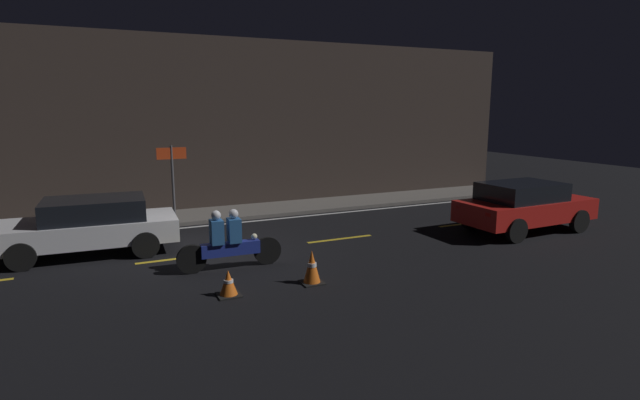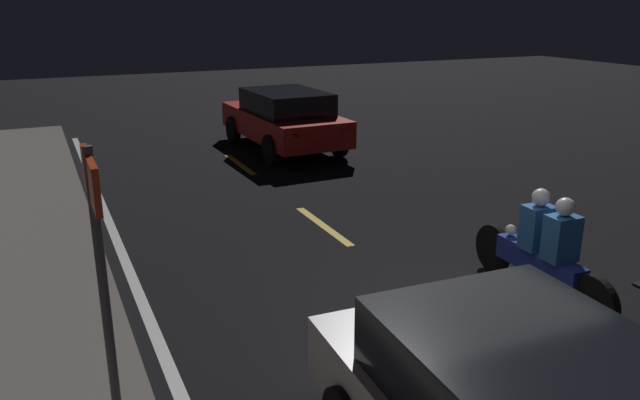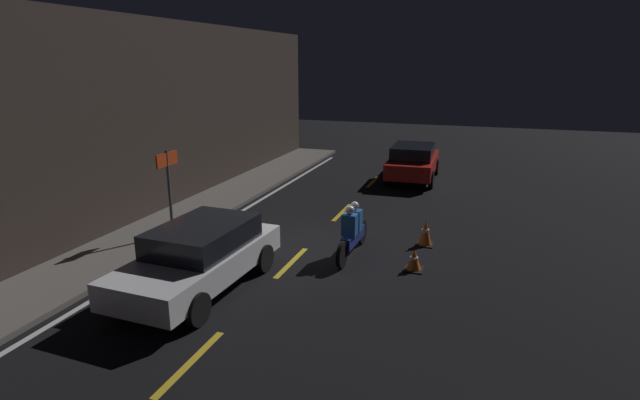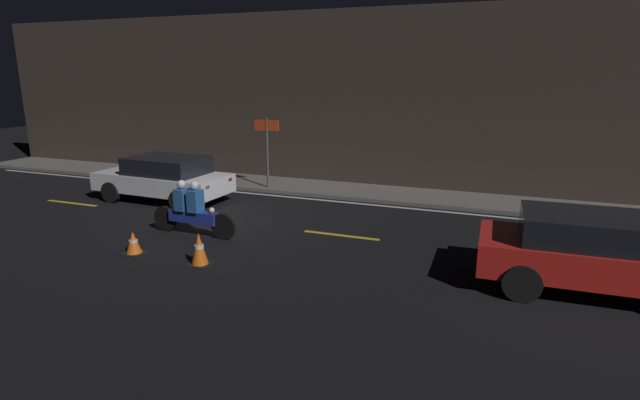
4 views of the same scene
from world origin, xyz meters
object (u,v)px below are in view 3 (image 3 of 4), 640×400
(traffic_cone_near, at_px, (414,260))
(motorcycle, at_px, (352,232))
(shop_sign, at_px, (168,176))
(sedan_white, at_px, (200,255))
(traffic_cone_mid, at_px, (425,233))
(taxi_red, at_px, (413,161))

(traffic_cone_near, bearing_deg, motorcycle, 75.87)
(shop_sign, bearing_deg, sedan_white, -135.16)
(traffic_cone_near, relative_size, traffic_cone_mid, 0.73)
(traffic_cone_mid, bearing_deg, taxi_red, 11.14)
(traffic_cone_mid, relative_size, shop_sign, 0.30)
(motorcycle, bearing_deg, traffic_cone_near, -102.24)
(taxi_red, height_order, shop_sign, shop_sign)
(motorcycle, height_order, traffic_cone_near, motorcycle)
(taxi_red, bearing_deg, traffic_cone_near, -172.86)
(traffic_cone_mid, height_order, shop_sign, shop_sign)
(taxi_red, bearing_deg, traffic_cone_mid, -170.58)
(taxi_red, relative_size, motorcycle, 1.74)
(motorcycle, bearing_deg, shop_sign, 96.52)
(traffic_cone_near, bearing_deg, traffic_cone_mid, -1.11)
(sedan_white, relative_size, motorcycle, 1.82)
(taxi_red, height_order, traffic_cone_near, taxi_red)
(sedan_white, xyz_separation_m, traffic_cone_near, (2.45, -4.30, -0.51))
(traffic_cone_mid, bearing_deg, sedan_white, 134.42)
(motorcycle, relative_size, shop_sign, 1.01)
(traffic_cone_mid, bearing_deg, shop_sign, 104.79)
(taxi_red, distance_m, traffic_cone_mid, 7.79)
(sedan_white, distance_m, shop_sign, 3.62)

